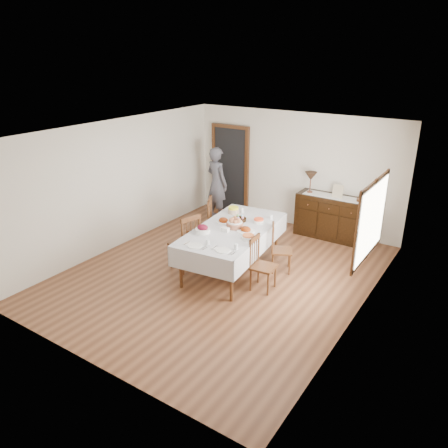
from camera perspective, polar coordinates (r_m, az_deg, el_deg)
The scene contains 26 objects.
ground at distance 8.09m, azimuth -0.39°, elevation -6.48°, with size 6.00×6.00×0.00m, color brown.
room_shell at distance 7.87m, azimuth 0.41°, elevation 5.62°, with size 5.02×6.02×2.65m.
dining_table at distance 7.95m, azimuth 1.14°, elevation -1.19°, with size 1.48×2.52×0.83m.
chair_left_near at distance 8.04m, azimuth -4.94°, elevation -2.34°, with size 0.56×0.56×1.10m.
chair_left_far at distance 8.78m, azimuth -2.85°, elevation -0.06°, with size 0.63×0.63×1.13m.
chair_right_near at distance 7.43m, azimuth 4.84°, elevation -5.14°, with size 0.43×0.43×0.94m.
chair_right_far at distance 8.07m, azimuth 7.20°, elevation -3.09°, with size 0.51×0.51×0.91m.
sideboard at distance 9.71m, azimuth 14.01°, elevation 0.86°, with size 1.57×0.57×0.94m.
person at distance 10.42m, azimuth -0.93°, elevation 5.62°, with size 0.58×0.37×1.86m, color #52525D.
bread_basket at distance 7.92m, azimuth 1.42°, elevation 0.04°, with size 0.30×0.30×0.18m.
egg_basket at distance 8.25m, azimuth 1.99°, elevation 0.64°, with size 0.27×0.27×0.11m.
ham_platter_a at distance 8.17m, azimuth -0.07°, elevation 0.42°, with size 0.27×0.27×0.11m.
ham_platter_b at distance 7.78m, azimuth 2.85°, elevation -0.77°, with size 0.32×0.32×0.11m.
beet_bowl at distance 7.70m, azimuth -2.81°, elevation -0.71°, with size 0.27×0.27×0.16m.
carrot_bowl at distance 8.17m, azimuth 4.56°, elevation 0.42°, with size 0.20×0.20×0.09m.
pineapple_bowl at distance 8.62m, azimuth 1.25°, elevation 1.81°, with size 0.22×0.22×0.13m.
casserole_dish at distance 7.48m, azimuth 3.19°, elevation -1.69°, with size 0.25×0.25×0.07m.
butter_dish at distance 7.77m, azimuth 0.16°, elevation -0.72°, with size 0.15×0.10×0.07m.
setting_left at distance 7.22m, azimuth -3.27°, elevation -2.68°, with size 0.43×0.31×0.10m.
setting_right at distance 7.05m, azimuth 0.42°, elevation -3.27°, with size 0.43×0.31×0.10m.
glass_far_a at distance 8.66m, azimuth 2.41°, elevation 1.83°, with size 0.06×0.06×0.11m.
glass_far_b at distance 8.37m, azimuth 6.18°, elevation 0.93°, with size 0.06×0.06×0.09m.
runner at distance 9.52m, azimuth 14.21°, elevation 3.47°, with size 1.30×0.35×0.01m.
table_lamp at distance 9.61m, azimuth 11.27°, elevation 6.07°, with size 0.26×0.26×0.46m.
picture_frame at distance 9.44m, azimuth 14.64°, elevation 4.14°, with size 0.22×0.08×0.28m.
deco_bowl at distance 9.36m, azimuth 17.52°, elevation 2.96°, with size 0.20×0.20×0.06m.
Camera 1 is at (3.98, -5.91, 3.83)m, focal length 35.00 mm.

